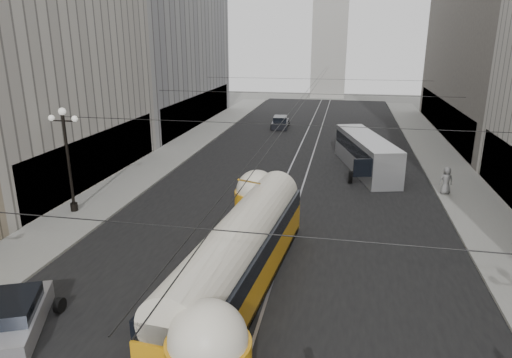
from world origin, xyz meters
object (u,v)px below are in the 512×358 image
at_px(sedan_silver, 15,318).
at_px(pedestrian_sidewalk_right, 446,181).
at_px(city_bus, 366,152).
at_px(streetcar, 241,253).

height_order(sedan_silver, pedestrian_sidewalk_right, pedestrian_sidewalk_right).
relative_size(city_bus, pedestrian_sidewalk_right, 6.04).
distance_m(city_bus, pedestrian_sidewalk_right, 7.46).
xyz_separation_m(sedan_silver, pedestrian_sidewalk_right, (18.40, 19.11, 0.47)).
distance_m(streetcar, city_bus, 20.63).
relative_size(streetcar, city_bus, 1.38).
relative_size(city_bus, sedan_silver, 2.43).
bearing_deg(sedan_silver, city_bus, 61.63).
height_order(streetcar, pedestrian_sidewalk_right, streetcar).
xyz_separation_m(streetcar, city_bus, (5.80, 19.79, -0.15)).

